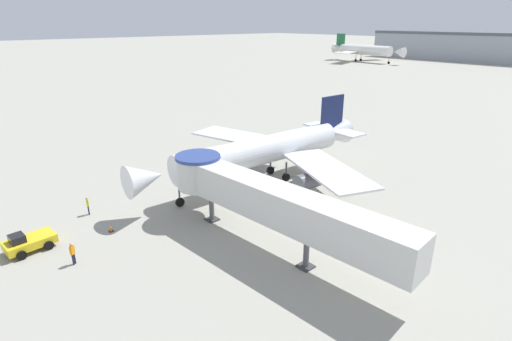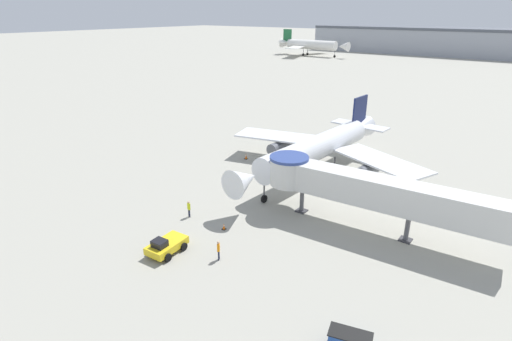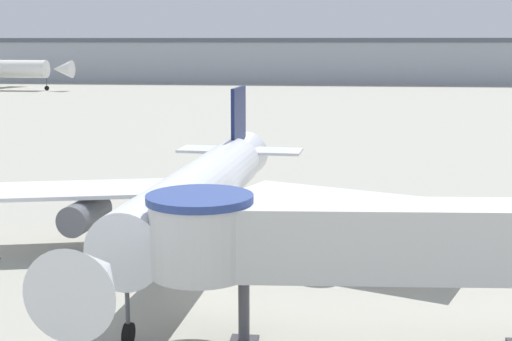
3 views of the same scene
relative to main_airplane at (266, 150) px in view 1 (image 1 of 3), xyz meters
The scene contains 10 objects.
ground_plane 6.04m from the main_airplane, 87.75° to the right, with size 800.00×800.00×0.00m, color #9E9B8E.
main_airplane is the anchor object (origin of this frame).
jet_bridge 13.89m from the main_airplane, 44.38° to the right, with size 22.86×4.94×5.92m.
pushback_tug_yellow 24.39m from the main_airplane, 94.24° to the right, with size 2.56×3.80×1.64m.
traffic_cone_port_wing 11.59m from the main_airplane, behind, with size 0.48×0.48×0.79m.
traffic_cone_starboard_wing 11.69m from the main_airplane, 13.67° to the right, with size 0.37×0.37×0.62m.
traffic_cone_near_nose 18.35m from the main_airplane, 91.30° to the right, with size 0.39×0.39×0.64m.
ground_crew_marshaller 22.47m from the main_airplane, 83.23° to the right, with size 0.37×0.40×1.83m.
ground_crew_wing_walker 19.12m from the main_airplane, 105.18° to the right, with size 0.39×0.30×1.79m.
background_jet_green_tail 147.33m from the main_airplane, 120.21° to the left, with size 35.88×33.91×11.53m.
Camera 1 is at (30.80, -24.13, 17.29)m, focal length 28.00 mm.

